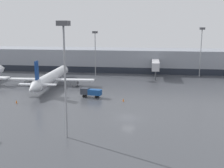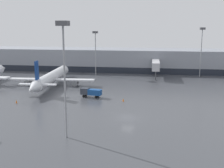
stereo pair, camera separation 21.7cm
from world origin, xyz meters
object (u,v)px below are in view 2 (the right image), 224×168
at_px(service_truck_0, 91,92).
at_px(traffic_cone_3, 123,100).
at_px(parked_jet_2, 52,78).
at_px(traffic_cone_0, 16,101).
at_px(apron_light_mast_4, 64,48).
at_px(apron_light_mast_6, 202,38).
at_px(apron_light_mast_2, 95,40).

bearing_deg(service_truck_0, traffic_cone_3, 170.90).
height_order(parked_jet_2, traffic_cone_3, parked_jet_2).
distance_m(service_truck_0, traffic_cone_0, 18.65).
bearing_deg(apron_light_mast_4, traffic_cone_0, 134.45).
bearing_deg(service_truck_0, traffic_cone_0, 34.87).
distance_m(parked_jet_2, traffic_cone_3, 28.83).
distance_m(service_truck_0, traffic_cone_3, 9.36).
distance_m(traffic_cone_3, apron_light_mast_6, 47.86).
xyz_separation_m(parked_jet_2, traffic_cone_0, (-1.32, -20.79, -2.18)).
xyz_separation_m(apron_light_mast_4, apron_light_mast_6, (31.25, 63.21, -0.91)).
relative_size(service_truck_0, apron_light_mast_6, 0.32).
distance_m(traffic_cone_0, apron_light_mast_6, 68.06).
bearing_deg(apron_light_mast_6, traffic_cone_0, -138.43).
height_order(traffic_cone_0, traffic_cone_3, traffic_cone_0).
distance_m(parked_jet_2, traffic_cone_0, 20.95).
bearing_deg(parked_jet_2, apron_light_mast_6, -67.59).
xyz_separation_m(traffic_cone_0, apron_light_mast_2, (11.12, 41.69, 12.81)).
xyz_separation_m(parked_jet_2, apron_light_mast_4, (17.30, -39.77, 12.49)).
height_order(apron_light_mast_2, apron_light_mast_4, apron_light_mast_4).
xyz_separation_m(traffic_cone_0, apron_light_mast_6, (49.86, 44.23, 13.76)).
relative_size(parked_jet_2, apron_light_mast_4, 1.96).
bearing_deg(service_truck_0, apron_light_mast_6, -123.89).
bearing_deg(traffic_cone_3, traffic_cone_0, -168.17).
relative_size(traffic_cone_0, traffic_cone_3, 1.04).
xyz_separation_m(service_truck_0, traffic_cone_3, (8.86, -2.85, -1.05)).
bearing_deg(service_truck_0, apron_light_mast_2, -71.79).
relative_size(parked_jet_2, traffic_cone_0, 47.66).
distance_m(apron_light_mast_4, apron_light_mast_6, 70.51).
xyz_separation_m(traffic_cone_3, apron_light_mast_2, (-14.46, 36.33, 12.83)).
relative_size(service_truck_0, traffic_cone_0, 7.21).
distance_m(parked_jet_2, apron_light_mast_2, 25.41).
xyz_separation_m(service_truck_0, traffic_cone_0, (-16.72, -8.21, -1.04)).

